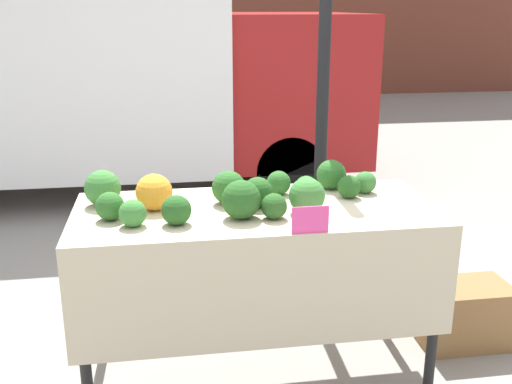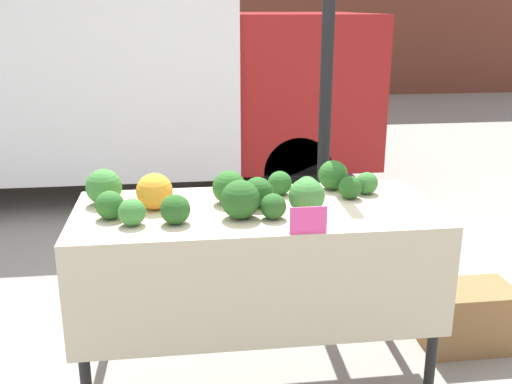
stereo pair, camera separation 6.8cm
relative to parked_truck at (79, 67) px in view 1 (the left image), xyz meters
The scene contains 22 objects.
ground_plane 4.03m from the parked_truck, 71.16° to the right, with size 40.00×40.00×0.00m, color gray.
tent_pole 3.50m from the parked_truck, 60.86° to the right, with size 0.07×0.07×2.35m.
parked_truck is the anchor object (origin of this frame).
market_table 3.92m from the parked_truck, 71.47° to the right, with size 1.72×0.74×0.92m.
orange_cauliflower 3.67m from the parked_truck, 77.95° to the right, with size 0.17×0.17×0.17m.
romanesco_head 3.51m from the parked_truck, 77.23° to the right, with size 0.16×0.16×0.13m.
broccoli_head_0 3.86m from the parked_truck, 79.93° to the right, with size 0.12×0.12×0.12m.
broccoli_head_1 4.01m from the parked_truck, 68.65° to the right, with size 0.17×0.17×0.17m.
broccoli_head_2 3.83m from the parked_truck, 70.92° to the right, with size 0.15×0.15×0.15m.
broccoli_head_3 3.90m from the parked_truck, 77.22° to the right, with size 0.13×0.13×0.13m.
broccoli_head_4 3.72m from the parked_truck, 72.49° to the right, with size 0.16×0.16×0.16m.
broccoli_head_5 3.71m from the parked_truck, 68.04° to the right, with size 0.12×0.12×0.12m.
broccoli_head_6 3.94m from the parked_truck, 72.98° to the right, with size 0.18×0.18×0.18m.
broccoli_head_7 3.83m from the parked_truck, 66.75° to the right, with size 0.11×0.11×0.11m.
broccoli_head_8 4.01m from the parked_truck, 71.10° to the right, with size 0.12×0.12×0.12m.
broccoli_head_9 3.78m from the parked_truck, 63.65° to the right, with size 0.15×0.15×0.15m.
broccoli_head_10 3.95m from the parked_truck, 64.10° to the right, with size 0.11×0.11×0.11m.
broccoli_head_11 3.74m from the parked_truck, 81.23° to the right, with size 0.13×0.13×0.13m.
broccoli_head_12 3.52m from the parked_truck, 81.49° to the right, with size 0.17×0.17×0.17m.
broccoli_head_13 3.93m from the parked_truck, 62.27° to the right, with size 0.11×0.11×0.11m.
price_sign 4.24m from the parked_truck, 70.48° to the right, with size 0.16×0.01×0.12m.
produce_crate 4.39m from the parked_truck, 54.95° to the right, with size 0.49×0.32×0.35m.
Camera 1 is at (-0.41, -2.66, 1.84)m, focal length 42.00 mm.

